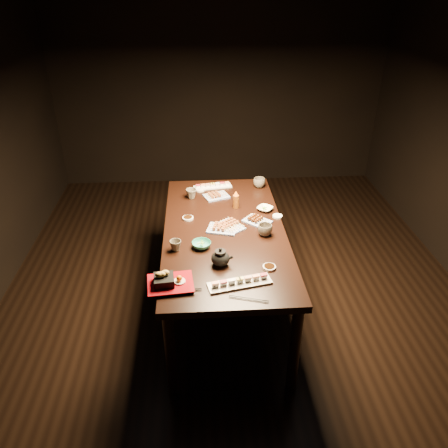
# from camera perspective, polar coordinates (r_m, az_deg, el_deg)

# --- Properties ---
(ground) EXTENTS (5.00, 5.00, 0.00)m
(ground) POSITION_cam_1_polar(r_m,az_deg,el_deg) (3.77, 1.61, -9.90)
(ground) COLOR black
(ground) RESTS_ON ground
(dining_table) EXTENTS (1.37, 1.98, 0.75)m
(dining_table) POSITION_cam_1_polar(r_m,az_deg,el_deg) (3.47, 0.05, -6.07)
(dining_table) COLOR black
(dining_table) RESTS_ON ground
(sushi_platter_near) EXTENTS (0.41, 0.19, 0.05)m
(sushi_platter_near) POSITION_cam_1_polar(r_m,az_deg,el_deg) (2.70, 2.07, -7.45)
(sushi_platter_near) COLOR white
(sushi_platter_near) RESTS_ON dining_table
(sushi_platter_far) EXTENTS (0.35, 0.15, 0.04)m
(sushi_platter_far) POSITION_cam_1_polar(r_m,az_deg,el_deg) (3.91, -1.50, 5.09)
(sushi_platter_far) COLOR white
(sushi_platter_far) RESTS_ON dining_table
(yakitori_plate_center) EXTENTS (0.25, 0.21, 0.05)m
(yakitori_plate_center) POSITION_cam_1_polar(r_m,az_deg,el_deg) (3.24, -0.24, -0.36)
(yakitori_plate_center) COLOR #828EB6
(yakitori_plate_center) RESTS_ON dining_table
(yakitori_plate_right) EXTENTS (0.24, 0.25, 0.05)m
(yakitori_plate_right) POSITION_cam_1_polar(r_m,az_deg,el_deg) (3.28, 0.76, -0.07)
(yakitori_plate_right) COLOR #828EB6
(yakitori_plate_right) RESTS_ON dining_table
(yakitori_plate_left) EXTENTS (0.24, 0.21, 0.05)m
(yakitori_plate_left) POSITION_cam_1_polar(r_m,az_deg,el_deg) (3.73, -1.01, 3.91)
(yakitori_plate_left) COLOR #828EB6
(yakitori_plate_left) RESTS_ON dining_table
(tsukune_plate) EXTENTS (0.24, 0.24, 0.05)m
(tsukune_plate) POSITION_cam_1_polar(r_m,az_deg,el_deg) (3.36, 4.36, 0.63)
(tsukune_plate) COLOR #828EB6
(tsukune_plate) RESTS_ON dining_table
(edamame_bowl_green) EXTENTS (0.18, 0.18, 0.04)m
(edamame_bowl_green) POSITION_cam_1_polar(r_m,az_deg,el_deg) (3.05, -2.96, -2.71)
(edamame_bowl_green) COLOR teal
(edamame_bowl_green) RESTS_ON dining_table
(edamame_bowl_cream) EXTENTS (0.17, 0.17, 0.03)m
(edamame_bowl_cream) POSITION_cam_1_polar(r_m,az_deg,el_deg) (3.54, 5.37, 2.00)
(edamame_bowl_cream) COLOR #F9F0CC
(edamame_bowl_cream) RESTS_ON dining_table
(tempura_tray) EXTENTS (0.30, 0.25, 0.10)m
(tempura_tray) POSITION_cam_1_polar(r_m,az_deg,el_deg) (2.69, -7.06, -7.13)
(tempura_tray) COLOR black
(tempura_tray) RESTS_ON dining_table
(teacup_near_left) EXTENTS (0.09, 0.09, 0.07)m
(teacup_near_left) POSITION_cam_1_polar(r_m,az_deg,el_deg) (3.03, -6.35, -2.80)
(teacup_near_left) COLOR #524A3E
(teacup_near_left) RESTS_ON dining_table
(teacup_mid_right) EXTENTS (0.13, 0.13, 0.08)m
(teacup_mid_right) POSITION_cam_1_polar(r_m,az_deg,el_deg) (3.19, 5.37, -0.77)
(teacup_mid_right) COLOR #524A3E
(teacup_mid_right) RESTS_ON dining_table
(teacup_far_left) EXTENTS (0.12, 0.12, 0.08)m
(teacup_far_left) POSITION_cam_1_polar(r_m,az_deg,el_deg) (3.71, -4.30, 3.96)
(teacup_far_left) COLOR #524A3E
(teacup_far_left) RESTS_ON dining_table
(teacup_far_right) EXTENTS (0.11, 0.11, 0.08)m
(teacup_far_right) POSITION_cam_1_polar(r_m,az_deg,el_deg) (3.92, 4.62, 5.41)
(teacup_far_right) COLOR #524A3E
(teacup_far_right) RESTS_ON dining_table
(teapot) EXTENTS (0.17, 0.17, 0.12)m
(teapot) POSITION_cam_1_polar(r_m,az_deg,el_deg) (2.85, -0.48, -4.28)
(teapot) COLOR black
(teapot) RESTS_ON dining_table
(condiment_bottle) EXTENTS (0.05, 0.05, 0.15)m
(condiment_bottle) POSITION_cam_1_polar(r_m,az_deg,el_deg) (3.54, 1.56, 3.24)
(condiment_bottle) COLOR brown
(condiment_bottle) RESTS_ON dining_table
(sauce_dish_west) EXTENTS (0.09, 0.09, 0.02)m
(sauce_dish_west) POSITION_cam_1_polar(r_m,az_deg,el_deg) (3.41, -4.74, 0.78)
(sauce_dish_west) COLOR white
(sauce_dish_west) RESTS_ON dining_table
(sauce_dish_east) EXTENTS (0.10, 0.10, 0.01)m
(sauce_dish_east) POSITION_cam_1_polar(r_m,az_deg,el_deg) (3.45, 7.00, 1.02)
(sauce_dish_east) COLOR white
(sauce_dish_east) RESTS_ON dining_table
(sauce_dish_se) EXTENTS (0.12, 0.12, 0.02)m
(sauce_dish_se) POSITION_cam_1_polar(r_m,az_deg,el_deg) (2.86, 5.93, -5.62)
(sauce_dish_se) COLOR white
(sauce_dish_se) RESTS_ON dining_table
(sauce_dish_nw) EXTENTS (0.12, 0.12, 0.01)m
(sauce_dish_nw) POSITION_cam_1_polar(r_m,az_deg,el_deg) (3.86, -3.13, 4.50)
(sauce_dish_nw) COLOR white
(sauce_dish_nw) RESTS_ON dining_table
(chopsticks_near) EXTENTS (0.24, 0.03, 0.01)m
(chopsticks_near) POSITION_cam_1_polar(r_m,az_deg,el_deg) (2.67, -5.50, -8.66)
(chopsticks_near) COLOR black
(chopsticks_near) RESTS_ON dining_table
(chopsticks_se) EXTENTS (0.23, 0.09, 0.01)m
(chopsticks_se) POSITION_cam_1_polar(r_m,az_deg,el_deg) (2.60, 3.25, -9.75)
(chopsticks_se) COLOR black
(chopsticks_se) RESTS_ON dining_table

